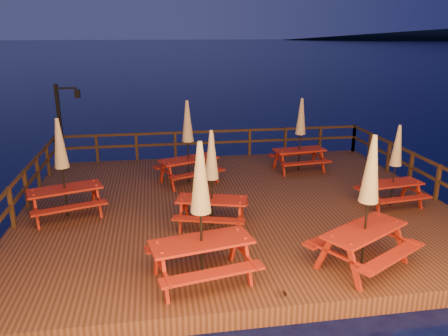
# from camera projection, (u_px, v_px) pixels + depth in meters

# --- Properties ---
(ground) EXTENTS (500.00, 500.00, 0.00)m
(ground) POSITION_uv_depth(u_px,v_px,m) (236.00, 216.00, 12.74)
(ground) COLOR black
(ground) RESTS_ON ground
(deck) EXTENTS (12.00, 10.00, 0.40)m
(deck) POSITION_uv_depth(u_px,v_px,m) (236.00, 210.00, 12.68)
(deck) COLOR #412215
(deck) RESTS_ON ground
(deck_piles) EXTENTS (11.44, 9.44, 1.40)m
(deck_piles) POSITION_uv_depth(u_px,v_px,m) (236.00, 226.00, 12.83)
(deck_piles) COLOR #31210F
(deck_piles) RESTS_ON ground
(railing) EXTENTS (11.80, 9.75, 1.10)m
(railing) POSITION_uv_depth(u_px,v_px,m) (226.00, 161.00, 14.06)
(railing) COLOR #31210F
(railing) RESTS_ON deck
(lamp_post) EXTENTS (0.85, 0.18, 3.00)m
(lamp_post) POSITION_uv_depth(u_px,v_px,m) (64.00, 118.00, 15.54)
(lamp_post) COLOR black
(lamp_post) RESTS_ON deck
(picnic_table_0) EXTENTS (2.09, 1.87, 2.51)m
(picnic_table_0) POSITION_uv_depth(u_px,v_px,m) (212.00, 178.00, 10.78)
(picnic_table_0) COLOR maroon
(picnic_table_0) RESTS_ON deck
(picnic_table_1) EXTENTS (1.97, 1.68, 2.58)m
(picnic_table_1) POSITION_uv_depth(u_px,v_px,m) (300.00, 134.00, 15.22)
(picnic_table_1) COLOR maroon
(picnic_table_1) RESTS_ON deck
(picnic_table_2) EXTENTS (2.26, 2.05, 2.68)m
(picnic_table_2) POSITION_uv_depth(u_px,v_px,m) (62.00, 167.00, 11.35)
(picnic_table_2) COLOR maroon
(picnic_table_2) RESTS_ON deck
(picnic_table_3) EXTENTS (2.54, 2.41, 2.85)m
(picnic_table_3) POSITION_uv_depth(u_px,v_px,m) (368.00, 201.00, 8.85)
(picnic_table_3) COLOR maroon
(picnic_table_3) RESTS_ON deck
(picnic_table_4) EXTENTS (2.28, 2.00, 2.86)m
(picnic_table_4) POSITION_uv_depth(u_px,v_px,m) (201.00, 211.00, 8.33)
(picnic_table_4) COLOR maroon
(picnic_table_4) RESTS_ON deck
(picnic_table_5) EXTENTS (2.34, 2.15, 2.70)m
(picnic_table_5) POSITION_uv_depth(u_px,v_px,m) (188.00, 141.00, 13.98)
(picnic_table_5) COLOR maroon
(picnic_table_5) RESTS_ON deck
(picnic_table_6) EXTENTS (1.78, 1.53, 2.35)m
(picnic_table_6) POSITION_uv_depth(u_px,v_px,m) (395.00, 165.00, 12.11)
(picnic_table_6) COLOR maroon
(picnic_table_6) RESTS_ON deck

